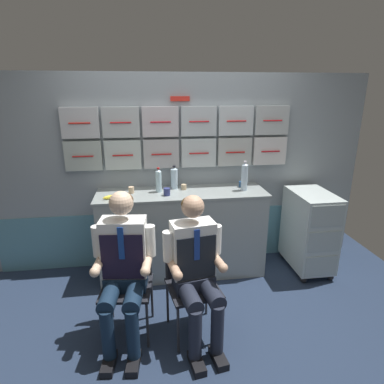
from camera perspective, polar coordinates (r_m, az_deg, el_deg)
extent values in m
cube|color=#212E44|center=(2.94, 1.65, -24.98)|extent=(4.80, 4.80, 0.04)
cube|color=#8E9AA2|center=(3.64, -1.84, 3.39)|extent=(4.20, 0.06, 2.15)
cube|color=#5890A4|center=(3.87, -1.67, -7.68)|extent=(4.12, 0.01, 0.63)
cube|color=#AAB5AE|center=(3.58, -18.68, 6.11)|extent=(0.38, 0.06, 0.31)
cylinder|color=red|center=(3.54, -18.78, 5.98)|extent=(0.21, 0.01, 0.01)
cube|color=silver|center=(3.52, -12.13, 6.48)|extent=(0.38, 0.06, 0.31)
cylinder|color=red|center=(3.49, -12.17, 6.36)|extent=(0.21, 0.01, 0.01)
cube|color=#B4B4B7|center=(3.52, -5.46, 6.78)|extent=(0.38, 0.06, 0.31)
cylinder|color=red|center=(3.48, -5.43, 6.66)|extent=(0.21, 0.01, 0.01)
cube|color=silver|center=(3.56, 1.15, 6.98)|extent=(0.38, 0.06, 0.31)
cylinder|color=red|center=(3.52, 1.25, 6.87)|extent=(0.21, 0.01, 0.01)
cube|color=#B3B6B3|center=(3.64, 7.53, 7.09)|extent=(0.38, 0.06, 0.31)
cylinder|color=red|center=(3.61, 7.69, 6.98)|extent=(0.21, 0.01, 0.01)
cube|color=silver|center=(3.77, 13.55, 7.11)|extent=(0.38, 0.06, 0.31)
cylinder|color=red|center=(3.74, 13.76, 7.00)|extent=(0.21, 0.01, 0.01)
cube|color=silver|center=(3.53, -19.22, 11.51)|extent=(0.38, 0.06, 0.31)
cylinder|color=red|center=(3.49, -19.34, 11.44)|extent=(0.21, 0.01, 0.01)
cube|color=silver|center=(3.48, -12.49, 11.98)|extent=(0.38, 0.06, 0.31)
cylinder|color=red|center=(3.44, -12.54, 11.92)|extent=(0.21, 0.01, 0.01)
cube|color=silver|center=(3.47, -5.63, 12.29)|extent=(0.38, 0.06, 0.31)
cylinder|color=red|center=(3.43, -5.59, 12.23)|extent=(0.21, 0.01, 0.01)
cube|color=silver|center=(3.51, 1.18, 12.43)|extent=(0.38, 0.06, 0.31)
cylinder|color=red|center=(3.47, 1.29, 12.37)|extent=(0.21, 0.01, 0.01)
cube|color=silver|center=(3.60, 7.75, 12.41)|extent=(0.38, 0.06, 0.31)
cylinder|color=red|center=(3.56, 7.92, 12.35)|extent=(0.21, 0.01, 0.01)
cube|color=#B6BCBD|center=(3.73, 13.92, 12.24)|extent=(0.38, 0.06, 0.31)
cylinder|color=red|center=(3.69, 14.14, 12.18)|extent=(0.21, 0.01, 0.01)
cube|color=red|center=(3.48, -2.14, 16.20)|extent=(0.20, 0.02, 0.05)
cube|color=#969F9F|center=(3.58, -1.73, -7.43)|extent=(1.76, 0.52, 0.91)
cube|color=gray|center=(3.40, -1.80, -0.24)|extent=(1.80, 0.53, 0.03)
sphere|color=black|center=(3.76, 19.12, -14.42)|extent=(0.07, 0.07, 0.07)
sphere|color=black|center=(3.91, 23.30, -13.68)|extent=(0.07, 0.07, 0.07)
sphere|color=black|center=(4.19, 15.74, -10.62)|extent=(0.07, 0.07, 0.07)
sphere|color=black|center=(4.32, 19.58, -10.12)|extent=(0.07, 0.07, 0.07)
cube|color=silver|center=(3.84, 20.06, -6.17)|extent=(0.40, 0.64, 0.84)
cube|color=#A3B1B0|center=(3.71, 21.93, -12.10)|extent=(0.35, 0.01, 0.23)
cube|color=#A3B1B0|center=(3.58, 22.44, -8.17)|extent=(0.35, 0.01, 0.23)
cube|color=#A3B1B0|center=(3.48, 22.98, -3.98)|extent=(0.35, 0.01, 0.23)
cylinder|color=#28282D|center=(3.46, 23.02, -1.98)|extent=(0.32, 0.02, 0.02)
cylinder|color=#2D2D33|center=(2.82, -15.76, -21.88)|extent=(0.02, 0.02, 0.42)
cylinder|color=#2D2D33|center=(2.76, -7.90, -22.35)|extent=(0.02, 0.02, 0.42)
cylinder|color=#2D2D33|center=(3.10, -14.10, -17.70)|extent=(0.02, 0.02, 0.42)
cylinder|color=#2D2D33|center=(3.04, -7.12, -18.00)|extent=(0.02, 0.02, 0.42)
cube|color=black|center=(2.79, -11.50, -16.36)|extent=(0.44, 0.44, 0.02)
cube|color=black|center=(2.85, -11.11, -10.69)|extent=(0.37, 0.07, 0.40)
cylinder|color=#2D2D33|center=(2.87, -14.74, -10.68)|extent=(0.02, 0.02, 0.40)
cylinder|color=#2D2D33|center=(2.81, -7.46, -10.86)|extent=(0.02, 0.02, 0.40)
cube|color=black|center=(2.78, -14.49, -27.37)|extent=(0.12, 0.23, 0.06)
cube|color=black|center=(2.75, -10.31, -27.69)|extent=(0.12, 0.23, 0.06)
cylinder|color=#13243A|center=(2.65, -14.70, -23.18)|extent=(0.10, 0.10, 0.41)
cylinder|color=#13243A|center=(2.62, -10.47, -23.47)|extent=(0.10, 0.10, 0.41)
cylinder|color=#13243A|center=(2.64, -14.26, -17.16)|extent=(0.17, 0.38, 0.13)
cylinder|color=#13243A|center=(2.61, -10.17, -17.36)|extent=(0.17, 0.38, 0.13)
cube|color=#13243A|center=(2.76, -11.59, -15.13)|extent=(0.35, 0.24, 0.12)
cube|color=white|center=(2.63, -11.91, -9.49)|extent=(0.37, 0.24, 0.47)
cube|color=black|center=(2.56, -12.27, -11.27)|extent=(0.32, 0.05, 0.37)
cube|color=navy|center=(2.49, -12.48, -8.90)|extent=(0.04, 0.01, 0.26)
cylinder|color=white|center=(2.65, -16.40, -8.37)|extent=(0.08, 0.08, 0.25)
cylinder|color=beige|center=(2.62, -16.27, -12.27)|extent=(0.10, 0.24, 0.07)
sphere|color=beige|center=(2.54, -16.87, -13.44)|extent=(0.08, 0.08, 0.08)
cylinder|color=white|center=(2.57, -7.44, -8.56)|extent=(0.08, 0.08, 0.25)
cylinder|color=beige|center=(2.55, -8.01, -12.55)|extent=(0.10, 0.24, 0.07)
sphere|color=beige|center=(2.46, -8.29, -13.78)|extent=(0.08, 0.08, 0.08)
sphere|color=beige|center=(2.48, -12.45, -1.93)|extent=(0.19, 0.19, 0.19)
ellipsoid|color=brown|center=(2.49, -12.41, -1.46)|extent=(0.20, 0.19, 0.13)
cylinder|color=#2D2D33|center=(2.70, -2.46, -23.25)|extent=(0.02, 0.02, 0.42)
cylinder|color=#2D2D33|center=(2.79, 5.26, -21.75)|extent=(0.02, 0.02, 0.42)
cylinder|color=#2D2D33|center=(2.97, -4.35, -18.86)|extent=(0.02, 0.02, 0.42)
cylinder|color=#2D2D33|center=(3.05, 2.57, -17.70)|extent=(0.02, 0.02, 0.42)
cube|color=black|center=(2.74, 0.26, -16.72)|extent=(0.46, 0.46, 0.02)
cube|color=black|center=(2.78, -0.93, -11.02)|extent=(0.37, 0.09, 0.40)
cylinder|color=#2D2D33|center=(2.74, -4.56, -11.62)|extent=(0.02, 0.02, 0.40)
cylinder|color=#2D2D33|center=(2.83, 2.69, -10.58)|extent=(0.02, 0.02, 0.40)
cube|color=black|center=(2.71, 0.84, -28.08)|extent=(0.12, 0.23, 0.06)
cube|color=black|center=(2.76, 4.71, -27.23)|extent=(0.12, 0.23, 0.06)
cylinder|color=#1F2332|center=(2.58, 0.57, -23.85)|extent=(0.10, 0.10, 0.41)
cylinder|color=#1F2332|center=(2.62, 4.50, -23.04)|extent=(0.10, 0.10, 0.41)
cylinder|color=#1F2332|center=(2.56, -0.56, -17.84)|extent=(0.18, 0.37, 0.13)
cylinder|color=#1F2332|center=(2.60, 3.28, -17.15)|extent=(0.18, 0.37, 0.13)
cube|color=#1F2332|center=(2.70, 0.26, -15.48)|extent=(0.34, 0.25, 0.12)
cube|color=white|center=(2.57, 0.14, -9.96)|extent=(0.36, 0.24, 0.45)
cube|color=black|center=(2.51, 0.81, -11.66)|extent=(0.31, 0.06, 0.36)
cube|color=navy|center=(2.45, 0.88, -9.38)|extent=(0.04, 0.01, 0.25)
cylinder|color=white|center=(2.51, -4.23, -9.56)|extent=(0.08, 0.08, 0.24)
cylinder|color=tan|center=(2.49, -3.16, -13.40)|extent=(0.10, 0.23, 0.07)
sphere|color=tan|center=(2.41, -2.55, -14.59)|extent=(0.08, 0.08, 0.08)
cylinder|color=white|center=(2.61, 4.32, -8.38)|extent=(0.08, 0.08, 0.24)
cylinder|color=tan|center=(2.59, 4.66, -12.18)|extent=(0.10, 0.23, 0.07)
sphere|color=tan|center=(2.51, 5.53, -13.25)|extent=(0.08, 0.08, 0.08)
sphere|color=tan|center=(2.43, 0.14, -2.59)|extent=(0.18, 0.18, 0.18)
ellipsoid|color=#533B1C|center=(2.44, 0.05, -2.14)|extent=(0.20, 0.18, 0.12)
cylinder|color=silver|center=(3.50, -3.16, 2.32)|extent=(0.08, 0.08, 0.21)
cone|color=silver|center=(3.47, -3.20, 4.22)|extent=(0.08, 0.08, 0.02)
cylinder|color=black|center=(3.46, -3.20, 4.57)|extent=(0.03, 0.03, 0.02)
cylinder|color=silver|center=(3.47, 9.27, 2.52)|extent=(0.07, 0.07, 0.28)
cone|color=silver|center=(3.44, 9.39, 4.93)|extent=(0.07, 0.07, 0.02)
cylinder|color=silver|center=(3.43, 9.41, 5.29)|extent=(0.03, 0.03, 0.02)
cylinder|color=silver|center=(3.39, -5.94, 1.82)|extent=(0.06, 0.06, 0.22)
cone|color=silver|center=(3.36, -6.00, 3.83)|extent=(0.06, 0.06, 0.02)
cylinder|color=red|center=(3.36, -6.02, 4.19)|extent=(0.03, 0.03, 0.02)
cylinder|color=navy|center=(3.61, 8.85, 1.39)|extent=(0.07, 0.07, 0.06)
cylinder|color=#382114|center=(3.61, 8.87, 1.77)|extent=(0.06, 0.06, 0.01)
cylinder|color=navy|center=(3.29, -4.49, 0.04)|extent=(0.07, 0.07, 0.08)
cylinder|color=#382114|center=(3.28, -4.50, 0.57)|extent=(0.06, 0.06, 0.01)
cylinder|color=tan|center=(3.48, -1.50, 0.90)|extent=(0.06, 0.06, 0.06)
cylinder|color=#382114|center=(3.47, -1.51, 1.25)|extent=(0.05, 0.05, 0.01)
cylinder|color=#CDAC87|center=(3.41, -10.70, 0.37)|extent=(0.06, 0.06, 0.07)
cylinder|color=#382114|center=(3.41, -10.73, 0.82)|extent=(0.05, 0.05, 0.01)
ellipsoid|color=yellow|center=(3.28, -14.11, -0.84)|extent=(0.17, 0.10, 0.04)
cylinder|color=#4C3819|center=(3.30, -12.72, -0.54)|extent=(0.01, 0.01, 0.02)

